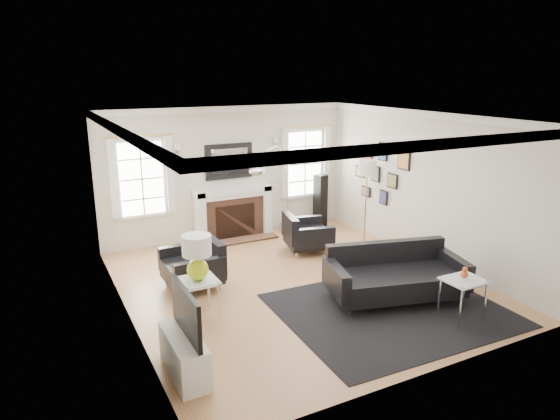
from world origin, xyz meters
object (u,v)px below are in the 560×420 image
fireplace (233,213)px  armchair_left (196,266)px  sofa (394,276)px  armchair_right (305,234)px  coffee_table (362,267)px  gourd_lamp (197,255)px  arc_floor_lamp (273,189)px

fireplace → armchair_left: bearing=-125.9°
fireplace → sofa: size_ratio=0.74×
armchair_left → armchair_right: armchair_left is taller
fireplace → coffee_table: (0.93, -3.37, -0.20)m
armchair_left → gourd_lamp: 1.24m
sofa → armchair_right: bearing=93.9°
sofa → armchair_right: 2.51m
gourd_lamp → armchair_left: bearing=74.6°
fireplace → sofa: (1.10, -3.97, -0.17)m
armchair_left → armchair_right: bearing=14.9°
armchair_left → gourd_lamp: bearing=-105.4°
sofa → armchair_left: sofa is taller
fireplace → gourd_lamp: size_ratio=2.53×
sofa → gourd_lamp: (-2.93, 0.80, 0.59)m
gourd_lamp → coffee_table: bearing=-4.1°
sofa → fireplace: bearing=105.5°
armchair_left → coffee_table: armchair_left is taller
armchair_right → armchair_left: bearing=-165.1°
armchair_left → arc_floor_lamp: 2.73m
sofa → armchair_left: (-2.64, 1.84, -0.01)m
sofa → arc_floor_lamp: 3.42m
coffee_table → arc_floor_lamp: (-0.30, 2.70, 0.81)m
sofa → arc_floor_lamp: bearing=98.1°
sofa → armchair_left: 3.22m
arc_floor_lamp → armchair_right: bearing=-69.5°
fireplace → coffee_table: 3.50m
gourd_lamp → arc_floor_lamp: (2.46, 2.50, 0.18)m
fireplace → armchair_right: bearing=-57.6°
sofa → armchair_right: (-0.17, 2.50, -0.02)m
armchair_left → coffee_table: bearing=-26.6°
fireplace → armchair_left: (-1.54, -2.13, -0.17)m
sofa → armchair_right: size_ratio=2.07×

